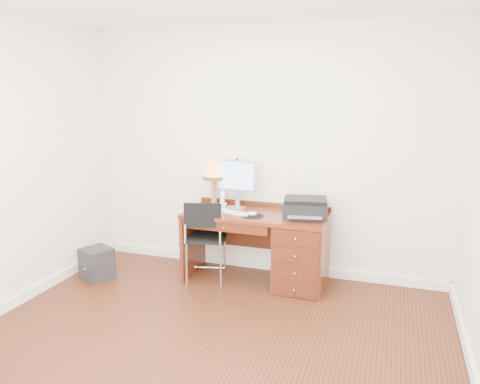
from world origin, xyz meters
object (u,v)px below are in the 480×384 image
(leg_lamp, at_px, (214,173))
(phone, at_px, (223,202))
(chair, at_px, (203,233))
(printer, at_px, (305,208))
(monitor, at_px, (236,178))
(equipment_box, at_px, (97,263))
(desk, at_px, (285,247))

(leg_lamp, height_order, phone, leg_lamp)
(phone, relative_size, chair, 0.20)
(printer, distance_m, chair, 1.10)
(printer, bearing_deg, phone, 161.49)
(monitor, height_order, equipment_box, monitor)
(desk, bearing_deg, printer, 5.27)
(phone, bearing_deg, chair, -111.24)
(monitor, relative_size, leg_lamp, 1.05)
(monitor, height_order, phone, monitor)
(printer, bearing_deg, leg_lamp, 161.06)
(printer, relative_size, leg_lamp, 0.98)
(monitor, bearing_deg, phone, -176.53)
(desk, height_order, chair, chair)
(desk, relative_size, leg_lamp, 2.97)
(printer, distance_m, equipment_box, 2.33)
(chair, xyz_separation_m, equipment_box, (-1.14, -0.28, -0.38))
(monitor, distance_m, equipment_box, 1.78)
(chair, distance_m, equipment_box, 1.24)
(printer, bearing_deg, monitor, 161.22)
(printer, distance_m, leg_lamp, 1.11)
(printer, relative_size, chair, 0.55)
(leg_lamp, relative_size, equipment_box, 1.48)
(desk, distance_m, equipment_box, 2.05)
(leg_lamp, relative_size, phone, 2.85)
(desk, bearing_deg, phone, 168.18)
(monitor, bearing_deg, printer, 1.94)
(chair, bearing_deg, monitor, 41.40)
(chair, height_order, equipment_box, chair)
(chair, bearing_deg, equipment_box, 179.76)
(equipment_box, bearing_deg, phone, 51.97)
(monitor, xyz_separation_m, leg_lamp, (-0.28, 0.05, 0.04))
(desk, relative_size, printer, 3.02)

